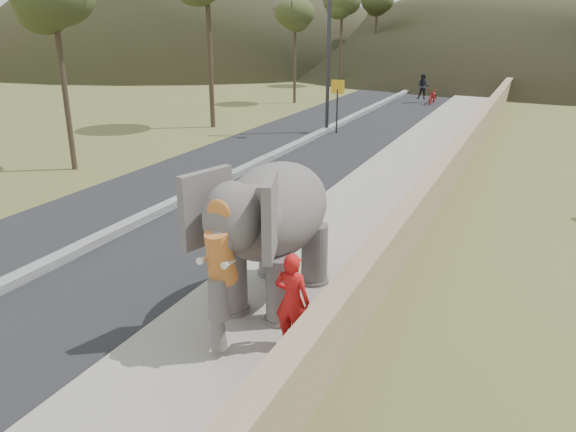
% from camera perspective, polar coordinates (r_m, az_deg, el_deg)
% --- Properties ---
extents(ground, '(160.00, 160.00, 0.00)m').
position_cam_1_polar(ground, '(10.30, -1.92, -9.45)').
color(ground, olive).
rests_on(ground, ground).
extents(road, '(7.00, 120.00, 0.03)m').
position_cam_1_polar(road, '(20.81, -2.11, 5.60)').
color(road, black).
rests_on(road, ground).
extents(median, '(0.35, 120.00, 0.22)m').
position_cam_1_polar(median, '(20.78, -2.11, 5.86)').
color(median, black).
rests_on(median, ground).
extents(walkway, '(3.00, 120.00, 0.15)m').
position_cam_1_polar(walkway, '(19.16, 11.45, 4.20)').
color(walkway, '#9E9687').
rests_on(walkway, ground).
extents(parapet, '(0.30, 120.00, 1.10)m').
position_cam_1_polar(parapet, '(18.76, 16.45, 4.97)').
color(parapet, tan).
rests_on(parapet, ground).
extents(lamppost, '(1.76, 0.36, 8.00)m').
position_cam_1_polar(lamppost, '(25.77, 4.88, 19.11)').
color(lamppost, '#2B2A2E').
rests_on(lamppost, ground).
extents(signboard, '(0.60, 0.08, 2.40)m').
position_cam_1_polar(signboard, '(25.88, 5.04, 11.93)').
color(signboard, '#2D2D33').
rests_on(signboard, ground).
extents(hill_far, '(80.00, 80.00, 14.00)m').
position_cam_1_polar(hill_far, '(78.11, 26.65, 18.97)').
color(hill_far, brown).
rests_on(hill_far, ground).
extents(elephant_and_man, '(2.19, 3.66, 2.61)m').
position_cam_1_polar(elephant_and_man, '(9.90, -1.26, -1.46)').
color(elephant_and_man, slate).
rests_on(elephant_and_man, ground).
extents(motorcyclist, '(1.33, 1.82, 1.78)m').
position_cam_1_polar(motorcyclist, '(36.48, 14.15, 12.07)').
color(motorcyclist, maroon).
rests_on(motorcyclist, ground).
extents(trees, '(48.71, 41.96, 8.72)m').
position_cam_1_polar(trees, '(37.95, 22.37, 16.28)').
color(trees, '#473828').
rests_on(trees, ground).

